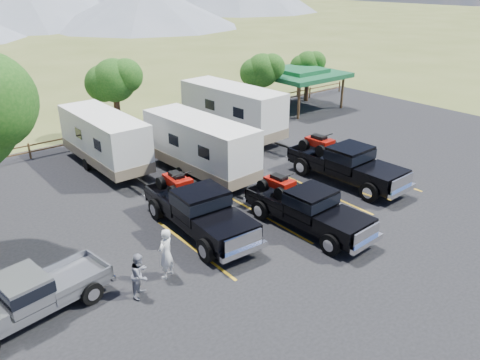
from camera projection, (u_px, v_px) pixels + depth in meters
ground at (369, 241)px, 19.30m from camera, size 320.00×320.00×0.00m
asphalt_lot at (315, 214)px, 21.44m from camera, size 44.00×34.00×0.04m
stall_lines at (299, 206)px, 22.14m from camera, size 12.12×5.50×0.01m
tree_ne_a at (262, 71)px, 35.20m from camera, size 3.11×2.92×4.76m
tree_ne_b at (308, 65)px, 39.49m from camera, size 2.77×2.59×4.27m
tree_north at (114, 81)px, 30.17m from camera, size 3.46×3.24×5.25m
rail_fence at (174, 120)px, 33.41m from camera, size 36.12×0.12×1.00m
pavilion at (299, 73)px, 37.77m from camera, size 6.20×6.20×3.22m
rig_left at (198, 208)px, 19.66m from camera, size 2.57×6.63×2.18m
rig_center at (306, 207)px, 19.92m from camera, size 2.41×6.20×2.04m
rig_right at (345, 162)px, 24.38m from camera, size 2.58×6.80×2.25m
trailer_left at (104, 140)px, 26.05m from camera, size 2.38×8.84×3.08m
trailer_center at (200, 147)px, 24.94m from camera, size 2.81×9.07×3.14m
trailer_right at (232, 111)px, 31.03m from camera, size 3.12×9.80×3.39m
pickup_silver at (29, 295)px, 14.66m from camera, size 5.50×2.51×1.59m
person_a at (166, 254)px, 16.60m from camera, size 0.83×0.71×1.93m
person_b at (140, 275)px, 15.70m from camera, size 0.99×0.96×1.61m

